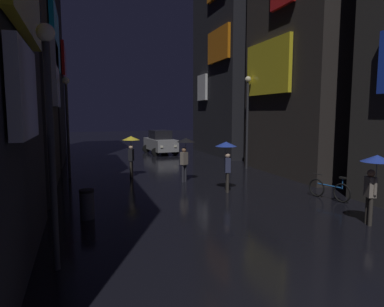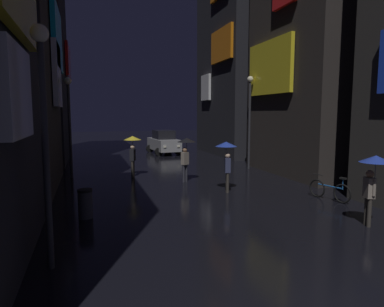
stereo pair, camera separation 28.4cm
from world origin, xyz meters
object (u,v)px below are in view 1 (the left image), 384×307
bicycle_parked_at_storefront (329,190)px  trash_bin (87,204)px  streetlamp_left_far (67,115)px  streetlamp_left_near (50,118)px  streetlamp_right_far (247,111)px  pedestrian_near_crossing_blue (226,152)px  pedestrian_midstreet_left_yellow (131,145)px  car_distant (160,142)px  pedestrian_midstreet_centre_black (185,147)px  pedestrian_foreground_right_blue (375,170)px

bicycle_parked_at_storefront → trash_bin: size_ratio=1.90×
bicycle_parked_at_storefront → streetlamp_left_far: 12.67m
streetlamp_left_near → trash_bin: streetlamp_left_near is taller
bicycle_parked_at_storefront → streetlamp_right_far: (0.40, 7.65, 3.02)m
pedestrian_near_crossing_blue → bicycle_parked_at_storefront: (3.23, -2.47, -1.28)m
pedestrian_midstreet_left_yellow → trash_bin: pedestrian_midstreet_left_yellow is taller
car_distant → streetlamp_left_far: (-6.79, -8.88, 2.29)m
pedestrian_near_crossing_blue → car_distant: 14.20m
pedestrian_midstreet_centre_black → streetlamp_right_far: (4.63, 2.58, 1.74)m
pedestrian_foreground_right_blue → streetlamp_left_far: 13.87m
car_distant → streetlamp_left_far: bearing=-127.4°
pedestrian_near_crossing_blue → bicycle_parked_at_storefront: 4.26m
bicycle_parked_at_storefront → trash_bin: bicycle_parked_at_storefront is taller
pedestrian_foreground_right_blue → streetlamp_left_far: (-8.63, 10.74, 1.55)m
pedestrian_near_crossing_blue → car_distant: bearing=88.3°
trash_bin → streetlamp_left_far: bearing=95.4°
car_distant → streetlamp_left_far: 11.41m
pedestrian_midstreet_centre_black → streetlamp_right_far: size_ratio=0.39×
streetlamp_left_near → streetlamp_right_far: streetlamp_right_far is taller
pedestrian_foreground_right_blue → pedestrian_midstreet_centre_black: 8.68m
trash_bin → pedestrian_near_crossing_blue: bearing=20.1°
streetlamp_left_far → bicycle_parked_at_storefront: bearing=-39.0°
pedestrian_near_crossing_blue → car_distant: size_ratio=0.50×
trash_bin → car_distant: bearing=69.5°
pedestrian_foreground_right_blue → trash_bin: size_ratio=2.28×
pedestrian_midstreet_left_yellow → streetlamp_right_far: streetlamp_right_far is taller
car_distant → pedestrian_near_crossing_blue: bearing=-91.7°
pedestrian_foreground_right_blue → bicycle_parked_at_storefront: 3.38m
pedestrian_foreground_right_blue → car_distant: size_ratio=0.50×
bicycle_parked_at_storefront → streetlamp_right_far: 8.23m
car_distant → trash_bin: car_distant is taller
pedestrian_midstreet_centre_black → bicycle_parked_at_storefront: 6.73m
streetlamp_right_far → streetlamp_left_far: 10.00m
pedestrian_near_crossing_blue → pedestrian_foreground_right_blue: 5.89m
bicycle_parked_at_storefront → pedestrian_midstreet_left_yellow: bearing=132.4°
bicycle_parked_at_storefront → streetlamp_left_far: streetlamp_left_far is taller
pedestrian_near_crossing_blue → streetlamp_right_far: bearing=55.1°
streetlamp_left_near → streetlamp_left_far: (0.00, 10.85, 0.02)m
pedestrian_midstreet_left_yellow → pedestrian_midstreet_centre_black: bearing=-42.4°
pedestrian_midstreet_centre_black → streetlamp_left_far: 6.21m
bicycle_parked_at_storefront → pedestrian_midstreet_centre_black: bearing=129.9°
pedestrian_midstreet_left_yellow → streetlamp_left_near: bearing=-106.7°
pedestrian_midstreet_left_yellow → pedestrian_foreground_right_blue: bearing=-61.3°
car_distant → trash_bin: bearing=-110.5°
bicycle_parked_at_storefront → streetlamp_left_near: streetlamp_left_near is taller
bicycle_parked_at_storefront → trash_bin: (-8.90, 0.39, 0.08)m
bicycle_parked_at_storefront → car_distant: size_ratio=0.42×
pedestrian_midstreet_left_yellow → pedestrian_midstreet_centre_black: same height
pedestrian_midstreet_centre_black → streetlamp_right_far: bearing=29.2°
pedestrian_near_crossing_blue → car_distant: (0.42, 14.18, -0.74)m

